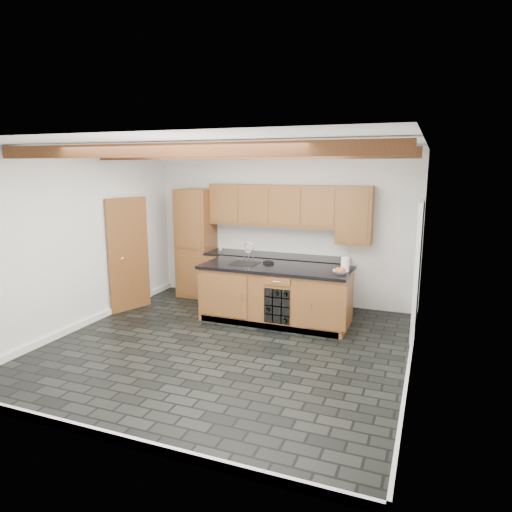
% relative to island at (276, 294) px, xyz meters
% --- Properties ---
extents(ground, '(5.00, 5.00, 0.00)m').
position_rel_island_xyz_m(ground, '(-0.31, -1.28, -0.46)').
color(ground, black).
rests_on(ground, ground).
extents(room_shell, '(5.01, 5.00, 5.00)m').
position_rel_island_xyz_m(room_shell, '(-0.39, -0.75, 1.06)').
color(room_shell, white).
rests_on(room_shell, ground).
extents(back_cabinetry, '(3.65, 0.62, 2.20)m').
position_rel_island_xyz_m(back_cabinetry, '(-0.68, 0.95, 0.51)').
color(back_cabinetry, brown).
rests_on(back_cabinetry, ground).
extents(island, '(2.48, 0.96, 0.93)m').
position_rel_island_xyz_m(island, '(0.00, 0.00, 0.00)').
color(island, brown).
rests_on(island, ground).
extents(faucet, '(0.45, 0.40, 0.34)m').
position_rel_island_xyz_m(faucet, '(-0.56, 0.05, 0.50)').
color(faucet, black).
rests_on(faucet, island).
extents(kitchen_scale, '(0.18, 0.11, 0.05)m').
position_rel_island_xyz_m(kitchen_scale, '(-0.19, 0.16, 0.49)').
color(kitchen_scale, black).
rests_on(kitchen_scale, island).
extents(fruit_bowl, '(0.28, 0.28, 0.06)m').
position_rel_island_xyz_m(fruit_bowl, '(1.07, -0.14, 0.49)').
color(fruit_bowl, beige).
rests_on(fruit_bowl, island).
extents(fruit_cluster, '(0.16, 0.17, 0.07)m').
position_rel_island_xyz_m(fruit_cluster, '(1.07, -0.14, 0.52)').
color(fruit_cluster, '#C33F1A').
rests_on(fruit_cluster, fruit_bowl).
extents(paper_towel, '(0.13, 0.13, 0.22)m').
position_rel_island_xyz_m(paper_towel, '(1.11, 0.04, 0.58)').
color(paper_towel, white).
rests_on(paper_towel, island).
extents(mug, '(0.09, 0.09, 0.08)m').
position_rel_island_xyz_m(mug, '(-1.46, 0.96, 0.51)').
color(mug, white).
rests_on(mug, back_cabinetry).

